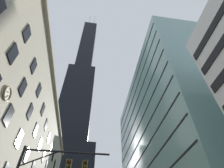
# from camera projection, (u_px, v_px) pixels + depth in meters

# --- Properties ---
(dark_skyscraper) EXTENTS (26.10, 26.10, 198.22)m
(dark_skyscraper) POSITION_uv_depth(u_px,v_px,m) (73.00, 123.00, 99.43)
(dark_skyscraper) COLOR black
(dark_skyscraper) RESTS_ON ground
(glass_office_midrise) EXTENTS (18.17, 48.19, 47.40)m
(glass_office_midrise) POSITION_uv_depth(u_px,v_px,m) (172.00, 145.00, 47.29)
(glass_office_midrise) COLOR gray
(glass_office_midrise) RESTS_ON ground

